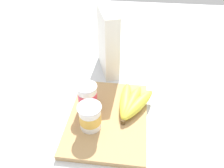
# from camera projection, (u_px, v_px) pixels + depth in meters

# --- Properties ---
(ground_plane) EXTENTS (2.40, 2.40, 0.00)m
(ground_plane) POSITION_uv_depth(u_px,v_px,m) (108.00, 119.00, 0.74)
(ground_plane) COLOR silver
(cutting_board) EXTENTS (0.35, 0.26, 0.02)m
(cutting_board) POSITION_uv_depth(u_px,v_px,m) (108.00, 117.00, 0.74)
(cutting_board) COLOR tan
(cutting_board) RESTS_ON ground_plane
(cereal_box) EXTENTS (0.20, 0.12, 0.26)m
(cereal_box) POSITION_uv_depth(u_px,v_px,m) (108.00, 41.00, 0.90)
(cereal_box) COLOR white
(cereal_box) RESTS_ON ground_plane
(yogurt_cup_front) EXTENTS (0.07, 0.07, 0.09)m
(yogurt_cup_front) POSITION_uv_depth(u_px,v_px,m) (90.00, 117.00, 0.67)
(yogurt_cup_front) COLOR white
(yogurt_cup_front) RESTS_ON cutting_board
(yogurt_cup_back) EXTENTS (0.07, 0.07, 0.10)m
(yogurt_cup_back) POSITION_uv_depth(u_px,v_px,m) (88.00, 97.00, 0.73)
(yogurt_cup_back) COLOR white
(yogurt_cup_back) RESTS_ON cutting_board
(banana_bunch) EXTENTS (0.19, 0.13, 0.04)m
(banana_bunch) POSITION_uv_depth(u_px,v_px,m) (132.00, 102.00, 0.76)
(banana_bunch) COLOR yellow
(banana_bunch) RESTS_ON cutting_board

